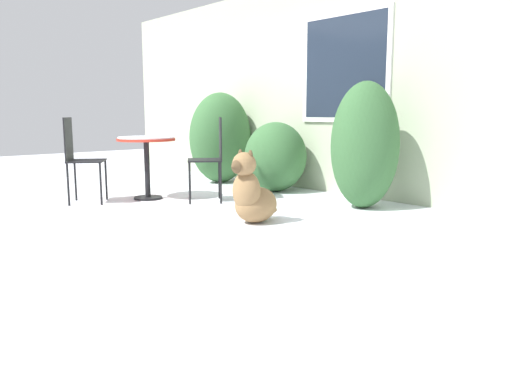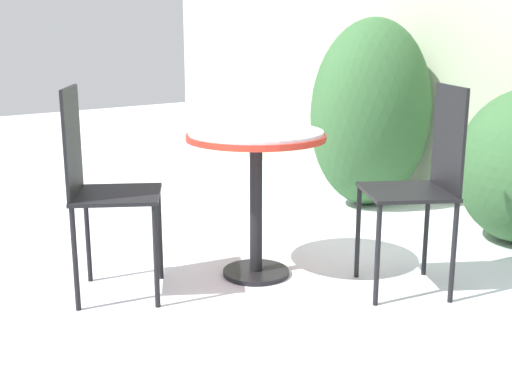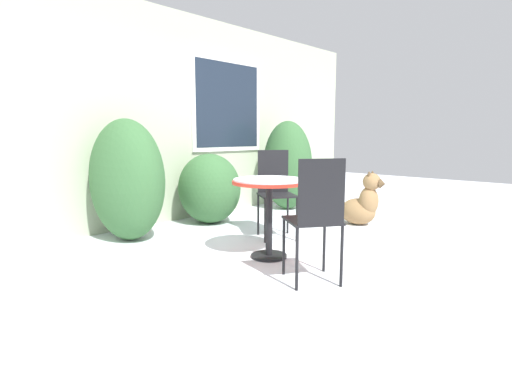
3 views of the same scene
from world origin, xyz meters
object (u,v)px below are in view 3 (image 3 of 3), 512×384
Objects in this scene: patio_table at (269,193)px; dog at (362,205)px; patio_chair_far_side at (316,215)px; patio_chair_near_table at (275,189)px.

dog is at bearing 1.35° from patio_table.
patio_chair_far_side is at bearing -168.33° from dog.
patio_table is 0.76× the size of patio_chair_near_table.
dog is (1.88, 0.04, -0.36)m from patio_table.
patio_chair_far_side reaches higher than patio_table.
dog is (1.23, -0.44, -0.29)m from patio_chair_near_table.
patio_chair_near_table and patio_chair_far_side have the same top height.
patio_chair_far_side is 2.30m from dog.
patio_table is at bearing -108.73° from patio_chair_near_table.
patio_chair_near_table is at bearing 36.44° from patio_table.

